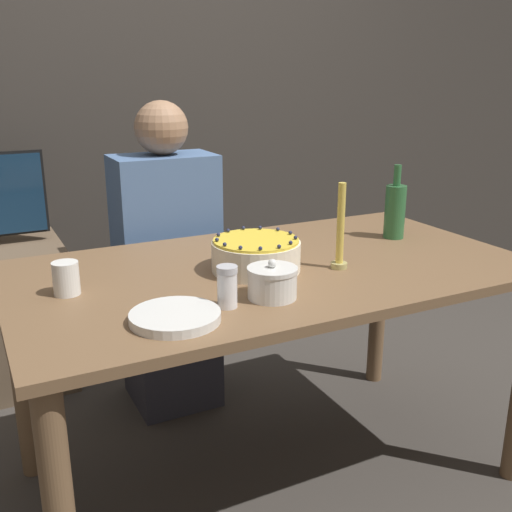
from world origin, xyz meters
The scene contains 11 objects.
ground_plane centered at (0.00, 0.00, 0.00)m, with size 12.00×12.00×0.00m, color #3D3833.
wall_behind centered at (0.00, 1.40, 1.30)m, with size 8.00×0.05×2.60m.
dining_table centered at (0.00, 0.00, 0.66)m, with size 1.62×0.90×0.78m.
cake centered at (-0.06, -0.01, 0.83)m, with size 0.27×0.27×0.11m.
sugar_bowl centered at (-0.13, -0.24, 0.82)m, with size 0.14×0.14×0.11m.
sugar_shaker centered at (-0.27, -0.25, 0.83)m, with size 0.06×0.06×0.11m.
plate_stack centered at (-0.42, -0.28, 0.79)m, with size 0.23×0.23×0.02m.
candle centered at (0.18, -0.11, 0.89)m, with size 0.05×0.05×0.27m.
bottle centered at (0.56, 0.10, 0.88)m, with size 0.08×0.08×0.27m.
cup centered at (-0.63, 0.03, 0.82)m, with size 0.07×0.07×0.09m.
person_man_blue_shirt centered at (-0.14, 0.65, 0.55)m, with size 0.40×0.34×1.26m.
Camera 1 is at (-0.86, -1.59, 1.37)m, focal length 42.00 mm.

